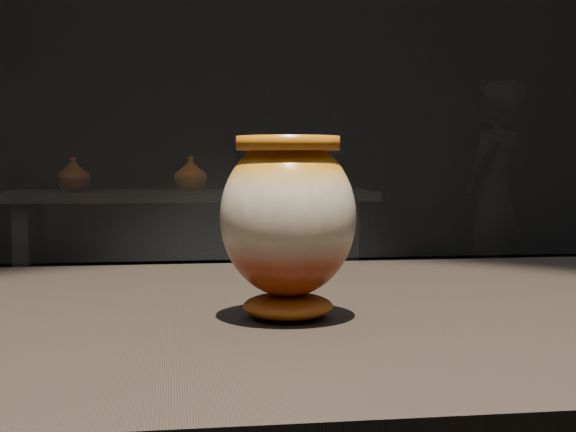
% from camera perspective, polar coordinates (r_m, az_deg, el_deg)
% --- Properties ---
extents(main_vase, '(0.17, 0.17, 0.19)m').
position_cam_1_polar(main_vase, '(0.84, -0.00, -0.24)').
color(main_vase, maroon).
rests_on(main_vase, display_plinth).
extents(back_shelf, '(2.00, 0.60, 0.90)m').
position_cam_1_polar(back_shelf, '(4.42, -7.01, -1.63)').
color(back_shelf, black).
rests_on(back_shelf, ground).
extents(back_vase_left, '(0.24, 0.24, 0.18)m').
position_cam_1_polar(back_vase_left, '(4.39, -15.02, 2.88)').
color(back_vase_left, maroon).
rests_on(back_vase_left, back_shelf).
extents(back_vase_mid, '(0.23, 0.23, 0.19)m').
position_cam_1_polar(back_vase_mid, '(4.42, -6.94, 3.01)').
color(back_vase_mid, maroon).
rests_on(back_vase_mid, back_shelf).
extents(back_vase_right, '(0.06, 0.06, 0.11)m').
position_cam_1_polar(back_vase_right, '(4.42, -0.04, 2.52)').
color(back_vase_right, maroon).
rests_on(back_vase_right, back_shelf).
extents(visitor, '(0.67, 0.66, 1.56)m').
position_cam_1_polar(visitor, '(5.19, 14.38, 0.71)').
color(visitor, black).
rests_on(visitor, ground).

